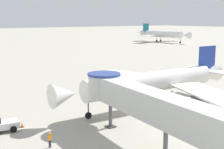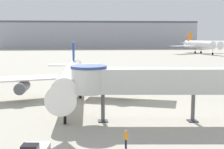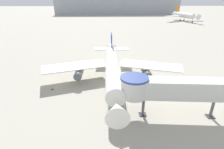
{
  "view_description": "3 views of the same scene",
  "coord_description": "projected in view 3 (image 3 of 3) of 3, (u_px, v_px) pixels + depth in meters",
  "views": [
    {
      "loc": [
        34.99,
        -31.14,
        13.14
      ],
      "look_at": [
        -3.26,
        -4.34,
        4.72
      ],
      "focal_mm": 50.0,
      "sensor_mm": 36.0,
      "label": 1
    },
    {
      "loc": [
        2.98,
        -45.23,
        10.05
      ],
      "look_at": [
        6.74,
        -1.79,
        4.34
      ],
      "focal_mm": 50.0,
      "sensor_mm": 36.0,
      "label": 2
    },
    {
      "loc": [
        -0.69,
        -32.67,
        16.79
      ],
      "look_at": [
        0.58,
        0.82,
        2.1
      ],
      "focal_mm": 28.0,
      "sensor_mm": 36.0,
      "label": 3
    }
  ],
  "objects": [
    {
      "name": "jet_bridge",
      "position": [
        186.0,
        89.0,
        25.22
      ],
      "size": [
        21.99,
        5.0,
        6.48
      ],
      "rotation": [
        0.0,
        0.0,
        -0.08
      ],
      "color": "silver",
      "rests_on": "ground_plane"
    },
    {
      "name": "terminal_building",
      "position": [
        117.0,
        5.0,
        193.51
      ],
      "size": [
        134.44,
        19.53,
        18.65
      ],
      "color": "#999EA8",
      "rests_on": "ground_plane"
    },
    {
      "name": "background_jet_orange_tail",
      "position": [
        184.0,
        15.0,
        136.37
      ],
      "size": [
        31.45,
        30.27,
        10.54
      ],
      "rotation": [
        0.0,
        0.0,
        0.2
      ],
      "color": "silver",
      "rests_on": "ground_plane"
    },
    {
      "name": "ground_plane",
      "position": [
        109.0,
        85.0,
        36.66
      ],
      "size": [
        800.0,
        800.0,
        0.0
      ],
      "primitive_type": "plane",
      "color": "#A8A393"
    },
    {
      "name": "traffic_cone_port_wing",
      "position": [
        52.0,
        88.0,
        34.76
      ],
      "size": [
        0.39,
        0.39,
        0.65
      ],
      "color": "black",
      "rests_on": "ground_plane"
    },
    {
      "name": "main_airplane",
      "position": [
        113.0,
        67.0,
        36.22
      ],
      "size": [
        31.05,
        31.29,
        8.5
      ],
      "rotation": [
        0.0,
        0.0,
        -0.01
      ],
      "color": "white",
      "rests_on": "ground_plane"
    }
  ]
}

